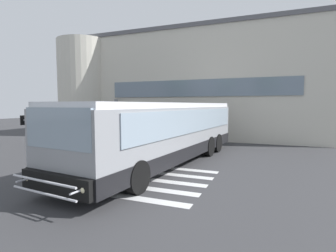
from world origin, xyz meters
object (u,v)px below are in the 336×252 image
passenger_by_doorway (131,127)px  safety_bollard_yellow (219,140)px  passenger_near_column (120,127)px  passenger_at_curb_edge (147,127)px  bus_main_foreground (165,134)px  entry_support_column (116,118)px

passenger_by_doorway → safety_bollard_yellow: 6.77m
passenger_near_column → passenger_at_curb_edge: same height
bus_main_foreground → passenger_near_column: (-6.30, 6.34, -0.41)m
passenger_near_column → passenger_by_doorway: bearing=-8.7°
bus_main_foreground → passenger_at_curb_edge: (-4.04, 6.28, -0.37)m
passenger_near_column → passenger_by_doorway: (1.01, -0.16, 0.00)m
safety_bollard_yellow → passenger_near_column: bearing=171.9°
passenger_near_column → safety_bollard_yellow: (7.70, -1.09, -0.48)m
entry_support_column → safety_bollard_yellow: (8.50, -1.80, -1.07)m
entry_support_column → passenger_by_doorway: size_ratio=1.81×
entry_support_column → bus_main_foreground: entry_support_column is taller
passenger_by_doorway → entry_support_column: bearing=154.6°
passenger_by_doorway → bus_main_foreground: bearing=-49.5°
entry_support_column → passenger_by_doorway: 2.09m
passenger_by_doorway → safety_bollard_yellow: (6.69, -0.94, -0.48)m
passenger_near_column → passenger_by_doorway: size_ratio=1.00×
passenger_near_column → safety_bollard_yellow: passenger_near_column is taller
entry_support_column → safety_bollard_yellow: bearing=-12.0°
passenger_by_doorway → passenger_at_curb_edge: bearing=4.3°
bus_main_foreground → passenger_by_doorway: bearing=130.5°
entry_support_column → safety_bollard_yellow: size_ratio=3.37×
passenger_at_curb_edge → passenger_near_column: bearing=178.4°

